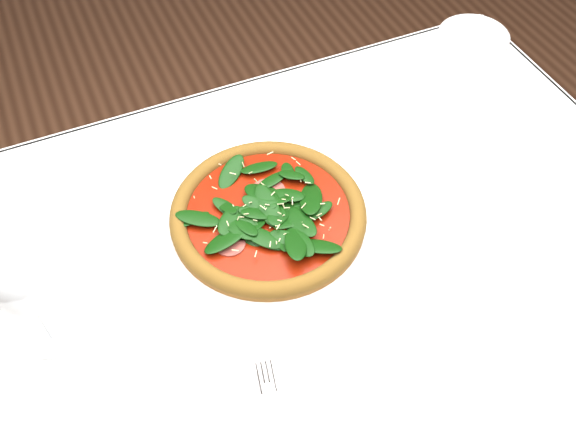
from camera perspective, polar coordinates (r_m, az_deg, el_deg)
name	(u,v)px	position (r m, az deg, el deg)	size (l,w,h in m)	color
dining_table	(294,295)	(1.02, 0.53, -7.08)	(1.21, 0.81, 0.75)	silver
plate	(268,220)	(0.97, -1.75, -0.38)	(0.34, 0.34, 0.01)	white
pizza	(268,212)	(0.95, -1.78, 0.34)	(0.38, 0.38, 0.04)	#A06826
wine_glass	(23,287)	(0.82, -22.52, -5.82)	(0.07, 0.07, 0.18)	silver
napkin	(276,430)	(0.81, -1.08, -18.46)	(0.14, 0.06, 0.01)	silver
fork	(272,407)	(0.82, -1.45, -16.60)	(0.05, 0.14, 0.00)	silver
saucer_far	(474,36)	(1.36, 16.20, 15.13)	(0.14, 0.14, 0.01)	white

